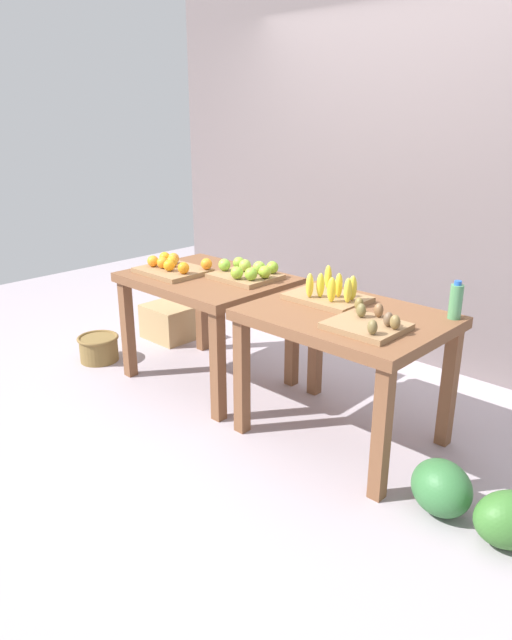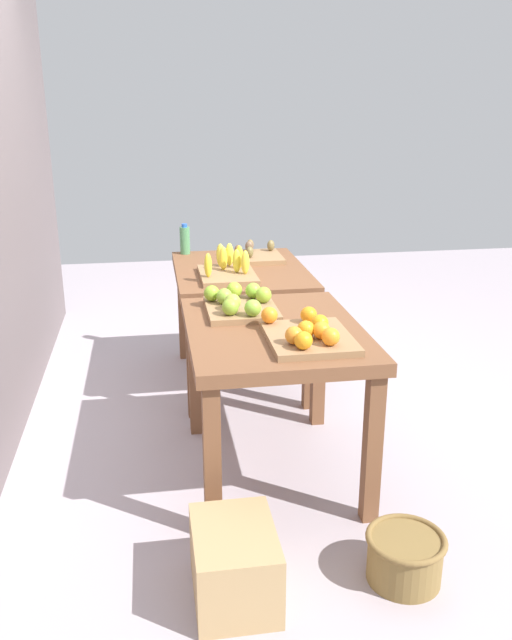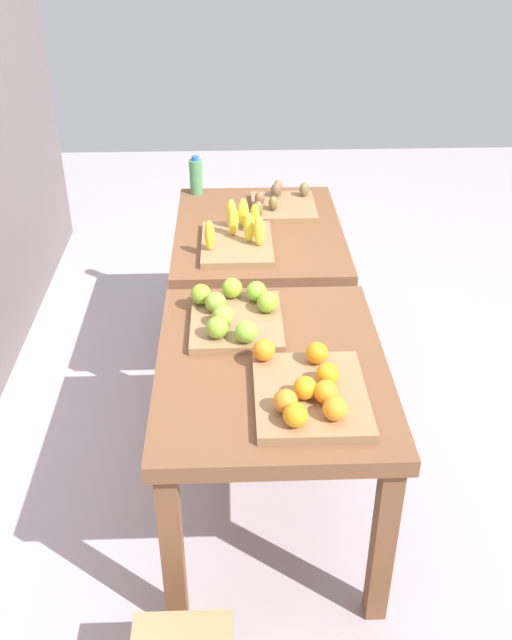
{
  "view_description": "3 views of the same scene",
  "coord_description": "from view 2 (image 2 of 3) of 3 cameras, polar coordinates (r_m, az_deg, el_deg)",
  "views": [
    {
      "loc": [
        2.23,
        -2.47,
        1.75
      ],
      "look_at": [
        -0.09,
        -0.02,
        0.56
      ],
      "focal_mm": 32.64,
      "sensor_mm": 36.0,
      "label": 1
    },
    {
      "loc": [
        -3.39,
        0.54,
        1.75
      ],
      "look_at": [
        -0.04,
        -0.0,
        0.61
      ],
      "focal_mm": 37.16,
      "sensor_mm": 36.0,
      "label": 2
    },
    {
      "loc": [
        -2.56,
        0.13,
        2.16
      ],
      "look_at": [
        0.01,
        0.03,
        0.57
      ],
      "focal_mm": 39.61,
      "sensor_mm": 36.0,
      "label": 3
    }
  ],
  "objects": [
    {
      "name": "watermelon_pile",
      "position": [
        5.16,
        -0.13,
        0.22
      ],
      "size": [
        0.7,
        0.4,
        0.26
      ],
      "color": "#376E2B",
      "rests_on": "ground_plane"
    },
    {
      "name": "orange_bin",
      "position": [
        2.85,
        4.49,
        -1.19
      ],
      "size": [
        0.45,
        0.36,
        0.11
      ],
      "color": "#936E49",
      "rests_on": "display_table_left"
    },
    {
      "name": "cardboard_produce_box",
      "position": [
        2.57,
        -1.86,
        -20.25
      ],
      "size": [
        0.4,
        0.3,
        0.28
      ],
      "primitive_type": "cube",
      "color": "tan",
      "rests_on": "ground_plane"
    },
    {
      "name": "banana_crate",
      "position": [
        3.9,
        -2.43,
        4.35
      ],
      "size": [
        0.44,
        0.32,
        0.17
      ],
      "color": "#936E49",
      "rests_on": "display_table_right"
    },
    {
      "name": "apple_bin",
      "position": [
        3.25,
        -1.42,
        1.44
      ],
      "size": [
        0.42,
        0.36,
        0.11
      ],
      "color": "#936E49",
      "rests_on": "display_table_left"
    },
    {
      "name": "water_bottle",
      "position": [
        4.5,
        -6.15,
        6.87
      ],
      "size": [
        0.07,
        0.07,
        0.2
      ],
      "color": "#4C8C59",
      "rests_on": "display_table_right"
    },
    {
      "name": "display_table_right",
      "position": [
        4.14,
        -1.34,
        3.01
      ],
      "size": [
        1.04,
        0.8,
        0.75
      ],
      "color": "brown",
      "rests_on": "ground_plane"
    },
    {
      "name": "display_table_left",
      "position": [
        3.09,
        1.55,
        -2.51
      ],
      "size": [
        1.04,
        0.8,
        0.75
      ],
      "color": "brown",
      "rests_on": "ground_plane"
    },
    {
      "name": "ground_plane",
      "position": [
        3.85,
        -0.1,
        -8.47
      ],
      "size": [
        8.0,
        8.0,
        0.0
      ],
      "primitive_type": "plane",
      "color": "#A79BA4"
    },
    {
      "name": "wicker_basket",
      "position": [
        2.72,
        12.69,
        -19.23
      ],
      "size": [
        0.31,
        0.31,
        0.19
      ],
      "color": "brown",
      "rests_on": "ground_plane"
    },
    {
      "name": "kiwi_bin",
      "position": [
        4.33,
        -0.1,
        5.61
      ],
      "size": [
        0.36,
        0.33,
        0.1
      ],
      "color": "#936E49",
      "rests_on": "display_table_right"
    }
  ]
}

